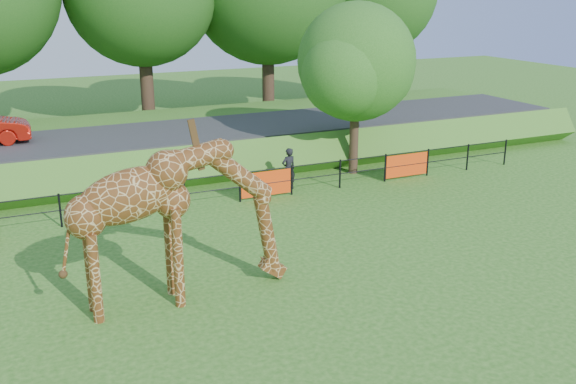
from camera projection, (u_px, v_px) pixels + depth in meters
name	position (u px, v px, depth m)	size (l,w,h in m)	color
ground	(280.00, 313.00, 14.89)	(90.00, 90.00, 0.00)	#286118
giraffe	(179.00, 223.00, 15.02)	(5.43, 1.00, 3.88)	#5C3213
perimeter_fence	(184.00, 194.00, 21.66)	(28.07, 0.10, 1.10)	black
embankment	(137.00, 144.00, 28.12)	(40.00, 9.00, 1.30)	#286118
road	(144.00, 135.00, 26.61)	(40.00, 5.00, 0.12)	#29292B
visitor	(289.00, 169.00, 23.81)	(0.58, 0.38, 1.58)	black
tree_east	(358.00, 67.00, 24.94)	(5.40, 4.71, 6.76)	#342317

